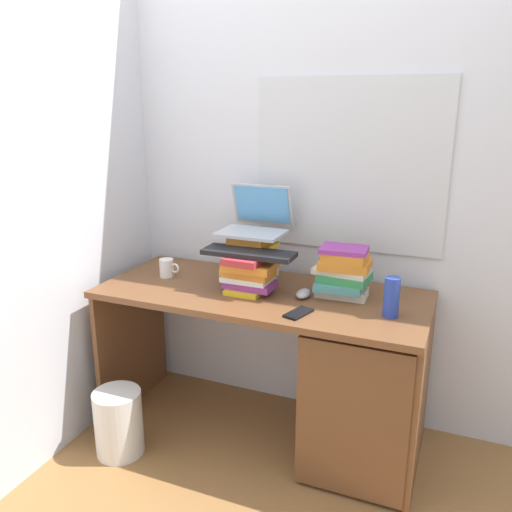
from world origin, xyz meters
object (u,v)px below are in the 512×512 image
at_px(book_stack_side, 343,272).
at_px(wastebasket, 119,422).
at_px(keyboard, 249,253).
at_px(cell_phone, 299,313).
at_px(desk, 339,375).
at_px(laptop, 256,221).
at_px(computer_mouse, 303,294).
at_px(water_bottle, 392,297).
at_px(book_stack_tall, 251,259).
at_px(book_stack_keyboard_riser, 248,273).
at_px(mug, 167,268).

relative_size(book_stack_side, wastebasket, 0.81).
xyz_separation_m(keyboard, cell_phone, (0.29, -0.16, -0.18)).
xyz_separation_m(desk, laptop, (-0.48, 0.19, 0.62)).
bearing_deg(desk, computer_mouse, 173.68).
relative_size(book_stack_side, water_bottle, 1.52).
bearing_deg(water_bottle, book_stack_tall, 165.50).
relative_size(book_stack_tall, cell_phone, 1.84).
bearing_deg(book_stack_tall, book_stack_keyboard_riser, -72.57).
xyz_separation_m(computer_mouse, water_bottle, (0.39, -0.07, 0.07)).
xyz_separation_m(book_stack_tall, water_bottle, (0.69, -0.18, -0.03)).
bearing_deg(book_stack_side, keyboard, -164.42).
distance_m(keyboard, mug, 0.49).
relative_size(book_stack_tall, computer_mouse, 2.41).
distance_m(desk, mug, 0.98).
height_order(desk, cell_phone, cell_phone).
bearing_deg(keyboard, book_stack_tall, 107.50).
distance_m(book_stack_side, computer_mouse, 0.20).
bearing_deg(cell_phone, book_stack_tall, 155.33).
height_order(book_stack_keyboard_riser, water_bottle, book_stack_keyboard_riser).
distance_m(desk, water_bottle, 0.47).
xyz_separation_m(desk, wastebasket, (-0.93, -0.38, -0.25)).
relative_size(book_stack_side, laptop, 0.83).
bearing_deg(book_stack_side, book_stack_tall, 176.70).
height_order(keyboard, computer_mouse, keyboard).
bearing_deg(book_stack_keyboard_riser, wastebasket, -142.90).
bearing_deg(computer_mouse, cell_phone, -77.90).
relative_size(book_stack_keyboard_riser, wastebasket, 0.79).
bearing_deg(mug, book_stack_tall, 12.36).
height_order(desk, mug, mug).
distance_m(computer_mouse, wastebasket, 1.04).
bearing_deg(book_stack_keyboard_riser, mug, 174.43).
relative_size(keyboard, cell_phone, 3.09).
height_order(book_stack_keyboard_riser, laptop, laptop).
relative_size(book_stack_tall, book_stack_keyboard_riser, 1.02).
bearing_deg(wastebasket, computer_mouse, 27.99).
height_order(book_stack_keyboard_riser, book_stack_side, book_stack_side).
distance_m(book_stack_keyboard_riser, book_stack_side, 0.42).
xyz_separation_m(water_bottle, cell_phone, (-0.35, -0.12, -0.08)).
bearing_deg(cell_phone, wastebasket, -148.05).
distance_m(book_stack_side, laptop, 0.49).
xyz_separation_m(keyboard, mug, (-0.46, 0.05, -0.14)).
bearing_deg(computer_mouse, mug, 178.30).
relative_size(mug, wastebasket, 0.34).
bearing_deg(wastebasket, book_stack_tall, 48.45).
xyz_separation_m(keyboard, wastebasket, (-0.50, -0.37, -0.77)).
height_order(book_stack_tall, cell_phone, book_stack_tall).
relative_size(keyboard, water_bottle, 2.52).
bearing_deg(water_bottle, laptop, 160.94).
bearing_deg(keyboard, mug, 173.41).
bearing_deg(book_stack_keyboard_riser, cell_phone, -29.14).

